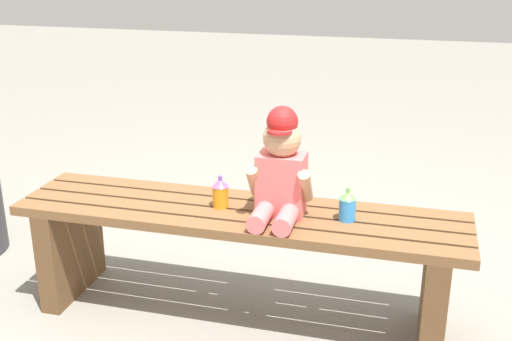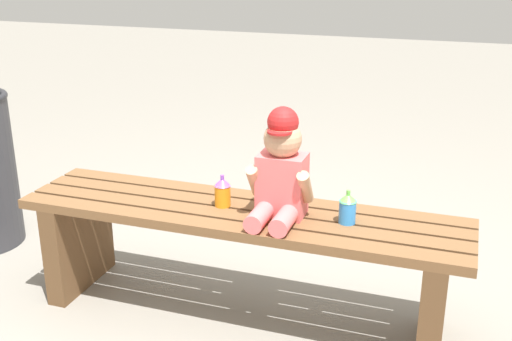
{
  "view_description": "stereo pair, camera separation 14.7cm",
  "coord_description": "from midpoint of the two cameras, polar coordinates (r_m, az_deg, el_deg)",
  "views": [
    {
      "loc": [
        0.62,
        -2.07,
        1.39
      ],
      "look_at": [
        0.08,
        -0.05,
        0.63
      ],
      "focal_mm": 44.28,
      "sensor_mm": 36.0,
      "label": 1
    },
    {
      "loc": [
        0.76,
        -2.03,
        1.39
      ],
      "look_at": [
        0.08,
        -0.05,
        0.63
      ],
      "focal_mm": 44.28,
      "sensor_mm": 36.0,
      "label": 2
    }
  ],
  "objects": [
    {
      "name": "park_bench",
      "position": [
        2.42,
        -3.3,
        -6.67
      ],
      "size": [
        1.69,
        0.39,
        0.45
      ],
      "color": "brown",
      "rests_on": "ground_plane"
    },
    {
      "name": "sippy_cup_right",
      "position": [
        2.26,
        6.42,
        -3.15
      ],
      "size": [
        0.06,
        0.06,
        0.12
      ],
      "color": "#338CE5",
      "rests_on": "park_bench"
    },
    {
      "name": "child_figure",
      "position": [
        2.24,
        0.35,
        0.04
      ],
      "size": [
        0.23,
        0.27,
        0.4
      ],
      "color": "#E56666",
      "rests_on": "park_bench"
    },
    {
      "name": "sippy_cup_left",
      "position": [
        2.37,
        -5.01,
        -2.0
      ],
      "size": [
        0.06,
        0.06,
        0.12
      ],
      "color": "orange",
      "rests_on": "park_bench"
    },
    {
      "name": "ground_plane",
      "position": [
        2.57,
        -3.16,
        -12.84
      ],
      "size": [
        16.0,
        16.0,
        0.0
      ],
      "primitive_type": "plane",
      "color": "gray"
    }
  ]
}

